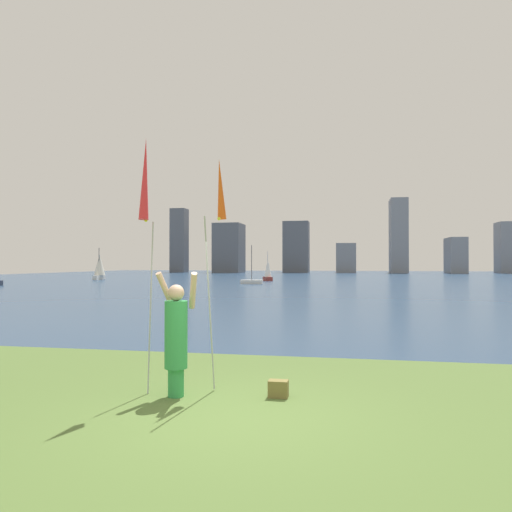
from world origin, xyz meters
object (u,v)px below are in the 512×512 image
(sailboat_0, at_px, (268,271))
(sailboat_2, at_px, (252,282))
(kite_flag_left, at_px, (145,185))
(person, at_px, (176,335))
(sailboat_4, at_px, (99,267))
(kite_flag_right, at_px, (220,196))
(bag, at_px, (278,389))

(sailboat_0, height_order, sailboat_2, sailboat_2)
(kite_flag_left, xyz_separation_m, sailboat_0, (-6.18, 49.42, -2.31))
(person, bearing_deg, sailboat_4, 111.29)
(person, distance_m, sailboat_2, 41.31)
(sailboat_4, bearing_deg, person, -60.20)
(kite_flag_right, relative_size, bag, 12.61)
(kite_flag_right, bearing_deg, sailboat_0, 98.45)
(bag, bearing_deg, sailboat_2, 101.94)
(person, relative_size, kite_flag_left, 0.48)
(kite_flag_left, height_order, sailboat_2, kite_flag_left)
(kite_flag_right, relative_size, sailboat_0, 1.15)
(bag, relative_size, sailboat_4, 0.08)
(kite_flag_right, distance_m, sailboat_4, 56.09)
(person, xyz_separation_m, sailboat_2, (-6.92, 40.72, -0.75))
(person, height_order, kite_flag_left, kite_flag_left)
(kite_flag_left, distance_m, sailboat_0, 49.85)
(bag, xyz_separation_m, sailboat_2, (-8.55, 40.46, 0.10))
(person, distance_m, kite_flag_left, 2.50)
(person, xyz_separation_m, sailboat_4, (-28.08, 49.03, 0.66))
(kite_flag_left, distance_m, bag, 3.95)
(kite_flag_right, bearing_deg, person, -122.49)
(bag, bearing_deg, kite_flag_left, -171.15)
(bag, distance_m, sailboat_2, 41.35)
(bag, bearing_deg, sailboat_0, 99.63)
(sailboat_2, xyz_separation_m, sailboat_4, (-21.16, 8.32, 1.41))
(sailboat_4, bearing_deg, kite_flag_left, -60.69)
(person, relative_size, bag, 6.39)
(kite_flag_left, xyz_separation_m, sailboat_4, (-27.57, 49.11, -1.79))
(kite_flag_right, height_order, sailboat_4, kite_flag_right)
(sailboat_2, bearing_deg, sailboat_4, 158.54)
(kite_flag_right, relative_size, sailboat_4, 1.00)
(sailboat_0, bearing_deg, kite_flag_left, -82.87)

